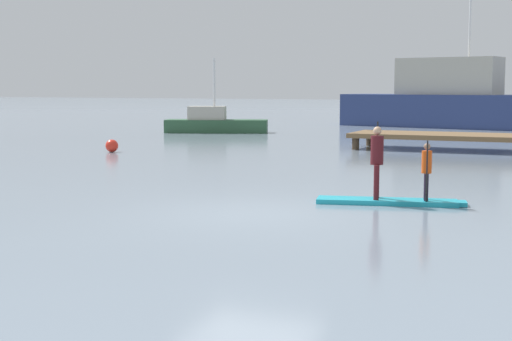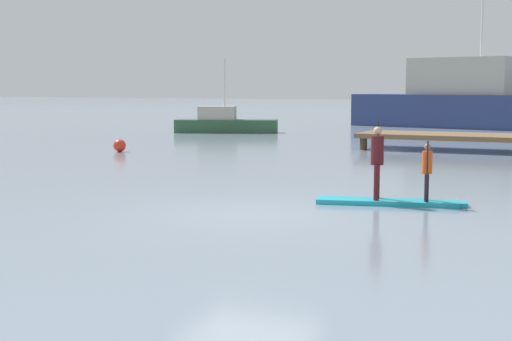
{
  "view_description": "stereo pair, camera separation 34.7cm",
  "coord_description": "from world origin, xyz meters",
  "views": [
    {
      "loc": [
        5.81,
        -13.27,
        2.46
      ],
      "look_at": [
        -0.44,
        1.26,
        0.68
      ],
      "focal_mm": 52.84,
      "sensor_mm": 36.0,
      "label": 1
    },
    {
      "loc": [
        6.13,
        -13.13,
        2.46
      ],
      "look_at": [
        -0.44,
        1.26,
        0.68
      ],
      "focal_mm": 52.84,
      "sensor_mm": 36.0,
      "label": 2
    }
  ],
  "objects": [
    {
      "name": "paddler_child_solo",
      "position": [
        2.94,
        2.33,
        0.77
      ],
      "size": [
        0.25,
        0.4,
        1.26
      ],
      "color": "black",
      "rests_on": "paddleboard_near"
    },
    {
      "name": "mooring_buoy_near",
      "position": [
        -10.23,
        10.38,
        0.24
      ],
      "size": [
        0.48,
        0.48,
        0.48
      ],
      "primitive_type": "sphere",
      "color": "red",
      "rests_on": "ground"
    },
    {
      "name": "paddleboard_near",
      "position": [
        2.23,
        2.18,
        0.05
      ],
      "size": [
        3.12,
        1.26,
        0.1
      ],
      "color": "#1E9EB2",
      "rests_on": "ground"
    },
    {
      "name": "paddler_adult",
      "position": [
        1.95,
        2.12,
        0.97
      ],
      "size": [
        0.32,
        0.48,
        1.62
      ],
      "color": "#4C1419",
      "rests_on": "paddleboard_near"
    },
    {
      "name": "ground_plane",
      "position": [
        0.0,
        0.0,
        0.0
      ],
      "size": [
        240.0,
        240.0,
        0.0
      ],
      "primitive_type": "plane",
      "color": "gray"
    },
    {
      "name": "fishing_boat_white_large",
      "position": [
        -0.85,
        32.48,
        1.48
      ],
      "size": [
        14.89,
        6.3,
        13.24
      ],
      "color": "navy",
      "rests_on": "ground"
    },
    {
      "name": "motor_boat_small_navy",
      "position": [
        -12.02,
        22.55,
        0.52
      ],
      "size": [
        5.54,
        3.09,
        3.91
      ],
      "color": "#2D5638",
      "rests_on": "ground"
    }
  ]
}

